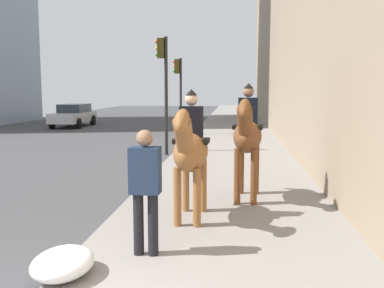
# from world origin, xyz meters

# --- Properties ---
(mounted_horse_near) EXTENTS (2.15, 0.62, 2.23)m
(mounted_horse_near) POSITION_xyz_m (3.74, -1.44, 1.34)
(mounted_horse_near) COLOR brown
(mounted_horse_near) RESTS_ON sidewalk_slab
(mounted_horse_far) EXTENTS (2.15, 0.70, 2.35)m
(mounted_horse_far) POSITION_xyz_m (5.24, -2.43, 1.45)
(mounted_horse_far) COLOR brown
(mounted_horse_far) RESTS_ON sidewalk_slab
(pedestrian_greeting) EXTENTS (0.27, 0.41, 1.70)m
(pedestrian_greeting) POSITION_xyz_m (2.07, -1.00, 1.10)
(pedestrian_greeting) COLOR black
(pedestrian_greeting) RESTS_ON sidewalk_slab
(car_mid_lane) EXTENTS (4.60, 1.92, 1.44)m
(car_mid_lane) POSITION_xyz_m (23.63, 8.06, 0.76)
(car_mid_lane) COLOR #B7BABF
(car_mid_lane) RESTS_ON ground
(traffic_light_near_curb) EXTENTS (0.20, 0.44, 4.20)m
(traffic_light_near_curb) POSITION_xyz_m (12.05, 0.35, 2.79)
(traffic_light_near_curb) COLOR black
(traffic_light_near_curb) RESTS_ON ground
(traffic_light_far_curb) EXTENTS (0.20, 0.44, 3.88)m
(traffic_light_far_curb) POSITION_xyz_m (18.14, 0.58, 2.60)
(traffic_light_far_curb) COLOR black
(traffic_light_far_curb) RESTS_ON ground
(snow_pile_near) EXTENTS (0.93, 0.72, 0.32)m
(snow_pile_near) POSITION_xyz_m (1.29, -0.15, 0.28)
(snow_pile_near) COLOR white
(snow_pile_near) RESTS_ON sidewalk_slab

